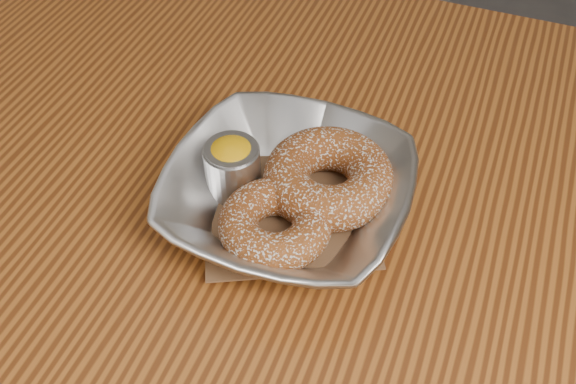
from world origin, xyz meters
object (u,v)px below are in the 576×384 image
(serving_bowl, at_px, (288,196))
(ramekin, at_px, (232,166))
(donut_front, at_px, (275,224))
(donut_back, at_px, (328,177))
(table, at_px, (399,319))

(serving_bowl, distance_m, ramekin, 0.06)
(serving_bowl, relative_size, donut_front, 2.21)
(donut_back, height_order, ramekin, ramekin)
(serving_bowl, distance_m, donut_front, 0.03)
(serving_bowl, bearing_deg, donut_back, 47.09)
(donut_front, bearing_deg, donut_back, 68.36)
(donut_back, height_order, donut_front, donut_back)
(donut_back, relative_size, ramekin, 2.10)
(ramekin, bearing_deg, serving_bowl, -7.10)
(serving_bowl, xyz_separation_m, donut_front, (0.00, -0.03, 0.00))
(donut_back, bearing_deg, serving_bowl, -132.91)
(serving_bowl, xyz_separation_m, donut_back, (0.03, 0.03, 0.00))
(serving_bowl, relative_size, donut_back, 1.83)
(donut_front, bearing_deg, table, 15.30)
(table, distance_m, donut_front, 0.17)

